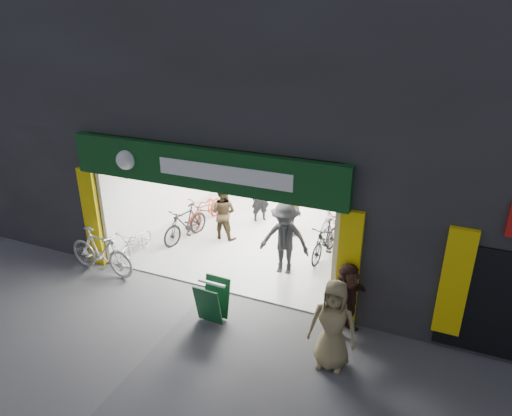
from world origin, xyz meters
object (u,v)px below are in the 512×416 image
Objects in this scene: bike_left_front at (136,243)px; sandwich_board at (212,300)px; bike_right_front at (325,240)px; pedestrian_near at (333,325)px; parked_bike at (101,251)px.

bike_left_front is 3.55m from sandwich_board.
bike_right_front reaches higher than bike_left_front.
sandwich_board reaches higher than bike_left_front.
bike_left_front is at bearing -150.19° from bike_right_front.
bike_right_front is 4.08m from pedestrian_near.
parked_bike reaches higher than sandwich_board.
pedestrian_near is at bearing -94.97° from parked_bike.
pedestrian_near reaches higher than sandwich_board.
parked_bike is 3.52m from sandwich_board.
parked_bike is at bearing 171.48° from sandwich_board.
pedestrian_near is 1.98× the size of sandwich_board.
bike_left_front is 6.14m from pedestrian_near.
sandwich_board is at bearing 171.07° from pedestrian_near.
bike_right_front is at bearing 69.46° from sandwich_board.
parked_bike is at bearing -142.16° from bike_right_front.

